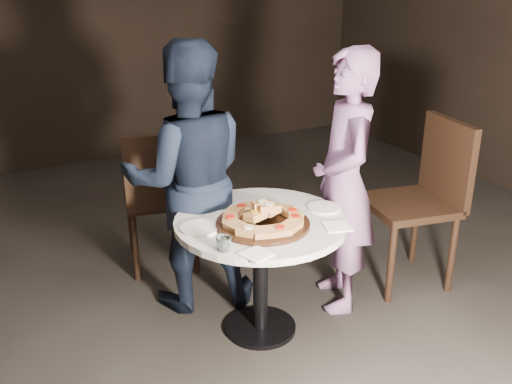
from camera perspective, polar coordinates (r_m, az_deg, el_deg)
floor at (r=3.15m, az=1.17°, el=-14.44°), size 7.00×7.00×0.00m
table at (r=2.94m, az=0.47°, el=-4.90°), size 0.90×0.90×0.66m
serving_board at (r=2.81m, az=0.69°, el=-3.20°), size 0.49×0.49×0.02m
focaccia_pile at (r=2.80m, az=0.69°, el=-2.41°), size 0.42×0.42×0.11m
plate_left at (r=2.80m, az=-5.60°, el=-3.58°), size 0.24×0.24×0.01m
plate_right at (r=3.04m, az=6.85°, el=-1.56°), size 0.23×0.23×0.01m
water_glass at (r=2.57m, az=-3.25°, el=-5.21°), size 0.10×0.10×0.07m
napkin_near at (r=2.54m, az=0.02°, el=-6.23°), size 0.15×0.15×0.01m
napkin_far at (r=2.83m, az=8.14°, el=-3.41°), size 0.16×0.16×0.01m
chair_far at (r=3.60m, az=-9.46°, el=0.03°), size 0.54×0.55×0.95m
chair_right at (r=3.59m, az=16.53°, el=0.09°), size 0.59×0.57×1.02m
diner_navy at (r=3.17m, az=-6.81°, el=1.30°), size 0.87×0.76×1.52m
diner_teal at (r=3.18m, az=8.80°, el=0.87°), size 0.53×0.64×1.48m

